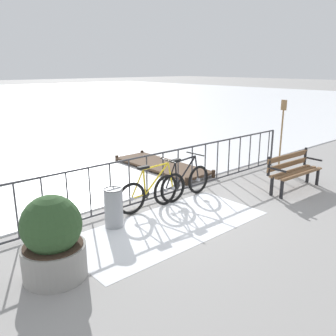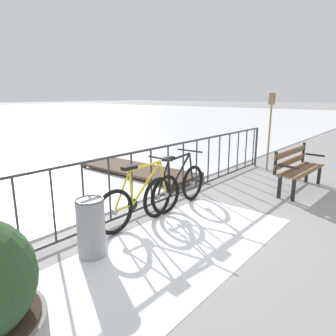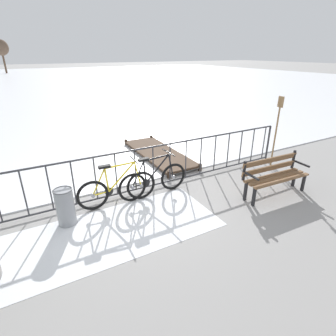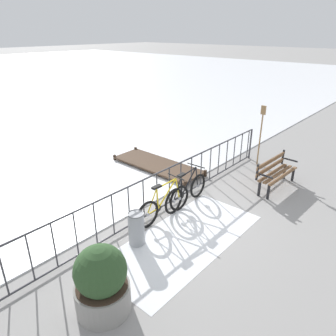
% 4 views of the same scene
% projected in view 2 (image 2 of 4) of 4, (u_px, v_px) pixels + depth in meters
% --- Properties ---
extents(ground_plane, '(160.00, 160.00, 0.00)m').
position_uv_depth(ground_plane, '(142.00, 212.00, 5.16)').
color(ground_plane, gray).
extents(snow_patch, '(3.81, 1.70, 0.01)m').
position_uv_depth(snow_patch, '(173.00, 249.00, 3.92)').
color(snow_patch, white).
rests_on(snow_patch, ground).
extents(railing_fence, '(9.06, 0.06, 1.07)m').
position_uv_depth(railing_fence, '(142.00, 180.00, 5.03)').
color(railing_fence, '#38383D').
rests_on(railing_fence, ground).
extents(bicycle_near_railing, '(1.71, 0.52, 0.97)m').
position_uv_depth(bicycle_near_railing, '(142.00, 200.00, 4.65)').
color(bicycle_near_railing, black).
rests_on(bicycle_near_railing, ground).
extents(bicycle_second, '(1.71, 0.52, 0.97)m').
position_uv_depth(bicycle_second, '(176.00, 188.00, 5.29)').
color(bicycle_second, black).
rests_on(bicycle_second, ground).
extents(park_bench, '(1.62, 0.55, 0.89)m').
position_uv_depth(park_bench, '(297.00, 166.00, 6.28)').
color(park_bench, brown).
rests_on(park_bench, ground).
extents(trash_bin, '(0.35, 0.35, 0.73)m').
position_uv_depth(trash_bin, '(91.00, 227.00, 3.69)').
color(trash_bin, gray).
rests_on(trash_bin, ground).
extents(oar_upright, '(0.04, 0.16, 1.98)m').
position_uv_depth(oar_upright, '(270.00, 127.00, 7.75)').
color(oar_upright, '#937047').
rests_on(oar_upright, ground).
extents(wooden_dock, '(1.10, 3.20, 0.20)m').
position_uv_depth(wooden_dock, '(139.00, 170.00, 7.60)').
color(wooden_dock, '#4C3828').
rests_on(wooden_dock, ground).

